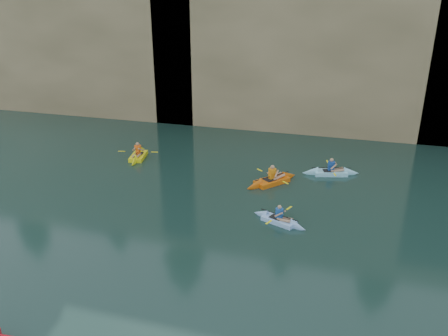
# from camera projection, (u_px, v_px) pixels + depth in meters

# --- Properties ---
(cliff) EXTENTS (70.00, 16.00, 12.00)m
(cliff) POSITION_uv_depth(u_px,v_px,m) (303.00, 37.00, 37.13)
(cliff) COLOR tan
(cliff) RESTS_ON ground
(cliff_slab_west) EXTENTS (26.00, 2.40, 10.56)m
(cliff_slab_west) POSITION_uv_depth(u_px,v_px,m) (48.00, 48.00, 36.05)
(cliff_slab_west) COLOR tan
(cliff_slab_west) RESTS_ON ground
(cliff_slab_center) EXTENTS (24.00, 2.40, 11.40)m
(cliff_slab_center) POSITION_uv_depth(u_px,v_px,m) (319.00, 52.00, 30.11)
(cliff_slab_center) COLOR tan
(cliff_slab_center) RESTS_ON ground
(sea_cave_west) EXTENTS (4.50, 1.00, 4.00)m
(sea_cave_west) POSITION_uv_depth(u_px,v_px,m) (70.00, 90.00, 36.15)
(sea_cave_west) COLOR black
(sea_cave_west) RESTS_ON ground
(sea_cave_center) EXTENTS (3.50, 1.00, 3.20)m
(sea_cave_center) POSITION_uv_depth(u_px,v_px,m) (233.00, 106.00, 32.62)
(sea_cave_center) COLOR black
(sea_cave_center) RESTS_ON ground
(sea_cave_east) EXTENTS (5.00, 1.00, 4.50)m
(sea_cave_east) POSITION_uv_depth(u_px,v_px,m) (438.00, 111.00, 28.70)
(sea_cave_east) COLOR black
(sea_cave_east) RESTS_ON ground
(kayaker_orange) EXTENTS (2.73, 3.10, 1.28)m
(kayaker_orange) POSITION_uv_depth(u_px,v_px,m) (272.00, 181.00, 23.14)
(kayaker_orange) COLOR orange
(kayaker_orange) RESTS_ON ground
(kayaker_ltblue_near) EXTENTS (2.70, 1.98, 1.05)m
(kayaker_ltblue_near) POSITION_uv_depth(u_px,v_px,m) (279.00, 220.00, 19.15)
(kayaker_ltblue_near) COLOR #98C5FF
(kayaker_ltblue_near) RESTS_ON ground
(kayaker_yellow) EXTENTS (2.42, 3.14, 1.25)m
(kayaker_yellow) POSITION_uv_depth(u_px,v_px,m) (138.00, 156.00, 26.77)
(kayaker_yellow) COLOR #F9F015
(kayaker_yellow) RESTS_ON ground
(kayaker_ltblue_mid) EXTENTS (3.23, 2.31, 1.20)m
(kayaker_ltblue_mid) POSITION_uv_depth(u_px,v_px,m) (331.00, 172.00, 24.28)
(kayaker_ltblue_mid) COLOR #98E5FF
(kayaker_ltblue_mid) RESTS_ON ground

